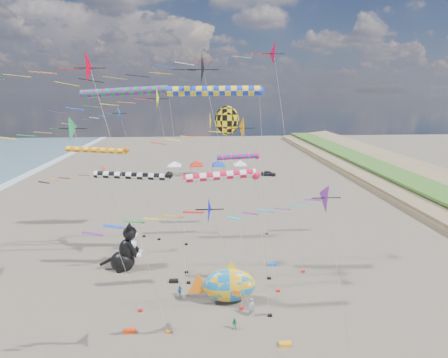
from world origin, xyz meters
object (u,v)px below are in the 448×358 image
fish_inflatable (228,285)px  person_adult (252,307)px  child_blue (180,291)px  cat_inflatable (124,247)px  child_green (235,324)px  parked_car (268,173)px

fish_inflatable → person_adult: 2.89m
child_blue → person_adult: bearing=-72.4°
cat_inflatable → child_green: bearing=-43.4°
person_adult → cat_inflatable: bearing=101.3°
fish_inflatable → parked_car: bearing=74.8°
person_adult → fish_inflatable: bearing=89.9°
fish_inflatable → parked_car: size_ratio=1.87×
fish_inflatable → child_green: 3.92m
parked_car → child_blue: bearing=173.1°
fish_inflatable → person_adult: bearing=-47.4°
fish_inflatable → person_adult: fish_inflatable is taller
cat_inflatable → person_adult: 15.45m
fish_inflatable → child_green: size_ratio=6.04×
cat_inflatable → parked_car: cat_inflatable is taller
person_adult → child_blue: 7.18m
cat_inflatable → child_blue: (6.10, -5.60, -2.10)m
child_green → child_blue: child_blue is taller
person_adult → parked_car: (11.31, 50.43, -0.29)m
cat_inflatable → parked_car: bearing=61.5°
fish_inflatable → child_green: (0.20, -3.68, -1.34)m
cat_inflatable → fish_inflatable: bearing=-32.2°
cat_inflatable → child_green: cat_inflatable is taller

